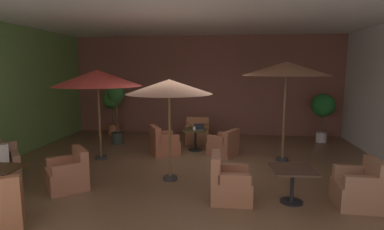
{
  "coord_description": "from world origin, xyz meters",
  "views": [
    {
      "loc": [
        0.99,
        -7.36,
        2.51
      ],
      "look_at": [
        0.0,
        0.45,
        1.33
      ],
      "focal_mm": 28.7,
      "sensor_mm": 36.0,
      "label": 1
    }
  ],
  "objects_px": {
    "armchair_front_left_south": "(224,146)",
    "open_laptop": "(199,128)",
    "armchair_front_left_north": "(197,133)",
    "armchair_front_right_north": "(359,189)",
    "armchair_front_right_east": "(229,184)",
    "potted_tree_left_corner": "(116,104)",
    "armchair_mid_center_north": "(0,169)",
    "cafe_table_front_left": "(195,135)",
    "cafe_table_mid_center": "(3,176)",
    "armchair_mid_center_west": "(69,174)",
    "cafe_table_front_right": "(293,177)",
    "iced_drink_cup": "(194,128)",
    "patio_umbrella_center_beige": "(286,69)",
    "potted_tree_mid_left": "(323,108)",
    "patio_umbrella_near_wall": "(169,88)",
    "armchair_front_left_east": "(163,143)",
    "patio_umbrella_tall_red": "(98,78)",
    "potted_tree_mid_right": "(113,104)"
  },
  "relations": [
    {
      "from": "cafe_table_front_right",
      "to": "cafe_table_mid_center",
      "type": "height_order",
      "value": "same"
    },
    {
      "from": "patio_umbrella_near_wall",
      "to": "armchair_front_left_south",
      "type": "bearing_deg",
      "value": 60.92
    },
    {
      "from": "patio_umbrella_center_beige",
      "to": "patio_umbrella_near_wall",
      "type": "bearing_deg",
      "value": -146.67
    },
    {
      "from": "cafe_table_mid_center",
      "to": "patio_umbrella_tall_red",
      "type": "xyz_separation_m",
      "value": [
        0.66,
        2.9,
        1.75
      ]
    },
    {
      "from": "cafe_table_mid_center",
      "to": "armchair_front_right_north",
      "type": "bearing_deg",
      "value": 5.16
    },
    {
      "from": "armchair_mid_center_north",
      "to": "armchair_mid_center_west",
      "type": "distance_m",
      "value": 1.69
    },
    {
      "from": "cafe_table_front_right",
      "to": "armchair_front_left_south",
      "type": "bearing_deg",
      "value": 114.06
    },
    {
      "from": "armchair_front_right_east",
      "to": "potted_tree_left_corner",
      "type": "relative_size",
      "value": 0.45
    },
    {
      "from": "armchair_front_right_east",
      "to": "armchair_mid_center_west",
      "type": "height_order",
      "value": "armchair_front_right_east"
    },
    {
      "from": "patio_umbrella_tall_red",
      "to": "armchair_mid_center_west",
      "type": "bearing_deg",
      "value": -83.91
    },
    {
      "from": "armchair_front_right_north",
      "to": "armchair_front_right_east",
      "type": "bearing_deg",
      "value": -179.58
    },
    {
      "from": "armchair_front_left_north",
      "to": "open_laptop",
      "type": "distance_m",
      "value": 1.14
    },
    {
      "from": "armchair_front_left_east",
      "to": "cafe_table_front_right",
      "type": "bearing_deg",
      "value": -43.89
    },
    {
      "from": "cafe_table_front_right",
      "to": "iced_drink_cup",
      "type": "relative_size",
      "value": 7.52
    },
    {
      "from": "cafe_table_front_left",
      "to": "iced_drink_cup",
      "type": "height_order",
      "value": "iced_drink_cup"
    },
    {
      "from": "potted_tree_left_corner",
      "to": "iced_drink_cup",
      "type": "distance_m",
      "value": 2.84
    },
    {
      "from": "armchair_front_left_north",
      "to": "armchair_front_right_north",
      "type": "relative_size",
      "value": 0.95
    },
    {
      "from": "potted_tree_left_corner",
      "to": "armchair_mid_center_north",
      "type": "bearing_deg",
      "value": -108.4
    },
    {
      "from": "potted_tree_mid_left",
      "to": "open_laptop",
      "type": "bearing_deg",
      "value": -157.79
    },
    {
      "from": "patio_umbrella_near_wall",
      "to": "potted_tree_mid_left",
      "type": "bearing_deg",
      "value": 43.56
    },
    {
      "from": "armchair_mid_center_west",
      "to": "potted_tree_left_corner",
      "type": "relative_size",
      "value": 0.53
    },
    {
      "from": "cafe_table_mid_center",
      "to": "patio_umbrella_near_wall",
      "type": "relative_size",
      "value": 0.29
    },
    {
      "from": "armchair_front_right_east",
      "to": "armchair_front_left_north",
      "type": "bearing_deg",
      "value": 103.5
    },
    {
      "from": "cafe_table_front_left",
      "to": "cafe_table_mid_center",
      "type": "xyz_separation_m",
      "value": [
        -3.2,
        -4.15,
        0.02
      ]
    },
    {
      "from": "armchair_mid_center_north",
      "to": "iced_drink_cup",
      "type": "xyz_separation_m",
      "value": [
        3.96,
        3.17,
        0.4
      ]
    },
    {
      "from": "armchair_front_right_north",
      "to": "patio_umbrella_near_wall",
      "type": "distance_m",
      "value": 4.22
    },
    {
      "from": "patio_umbrella_near_wall",
      "to": "potted_tree_left_corner",
      "type": "bearing_deg",
      "value": 127.77
    },
    {
      "from": "armchair_mid_center_north",
      "to": "armchair_mid_center_west",
      "type": "bearing_deg",
      "value": -3.66
    },
    {
      "from": "armchair_front_left_north",
      "to": "potted_tree_left_corner",
      "type": "height_order",
      "value": "potted_tree_left_corner"
    },
    {
      "from": "cafe_table_front_right",
      "to": "patio_umbrella_center_beige",
      "type": "height_order",
      "value": "patio_umbrella_center_beige"
    },
    {
      "from": "armchair_front_right_north",
      "to": "potted_tree_mid_left",
      "type": "bearing_deg",
      "value": 81.49
    },
    {
      "from": "cafe_table_front_left",
      "to": "armchair_mid_center_west",
      "type": "xyz_separation_m",
      "value": [
        -2.31,
        -3.4,
        -0.18
      ]
    },
    {
      "from": "cafe_table_front_left",
      "to": "armchair_front_right_east",
      "type": "bearing_deg",
      "value": -73.57
    },
    {
      "from": "patio_umbrella_near_wall",
      "to": "potted_tree_mid_right",
      "type": "relative_size",
      "value": 1.31
    },
    {
      "from": "patio_umbrella_center_beige",
      "to": "armchair_front_right_north",
      "type": "bearing_deg",
      "value": -71.6
    },
    {
      "from": "armchair_front_right_north",
      "to": "patio_umbrella_center_beige",
      "type": "xyz_separation_m",
      "value": [
        -0.92,
        2.77,
        2.17
      ]
    },
    {
      "from": "armchair_mid_center_north",
      "to": "patio_umbrella_near_wall",
      "type": "relative_size",
      "value": 0.46
    },
    {
      "from": "armchair_front_left_north",
      "to": "cafe_table_front_right",
      "type": "bearing_deg",
      "value": -63.27
    },
    {
      "from": "armchair_front_left_east",
      "to": "cafe_table_mid_center",
      "type": "xyz_separation_m",
      "value": [
        -2.28,
        -3.66,
        0.2
      ]
    },
    {
      "from": "armchair_front_left_south",
      "to": "open_laptop",
      "type": "distance_m",
      "value": 1.01
    },
    {
      "from": "armchair_front_right_north",
      "to": "armchair_mid_center_west",
      "type": "distance_m",
      "value": 5.74
    },
    {
      "from": "armchair_front_right_north",
      "to": "patio_umbrella_tall_red",
      "type": "xyz_separation_m",
      "value": [
        -5.97,
        2.3,
        1.92
      ]
    },
    {
      "from": "cafe_table_front_right",
      "to": "armchair_front_right_east",
      "type": "relative_size",
      "value": 0.9
    },
    {
      "from": "cafe_table_front_right",
      "to": "patio_umbrella_tall_red",
      "type": "xyz_separation_m",
      "value": [
        -4.78,
        2.27,
        1.75
      ]
    },
    {
      "from": "armchair_front_left_east",
      "to": "cafe_table_mid_center",
      "type": "distance_m",
      "value": 4.32
    },
    {
      "from": "cafe_table_mid_center",
      "to": "patio_umbrella_tall_red",
      "type": "distance_m",
      "value": 3.45
    },
    {
      "from": "cafe_table_front_right",
      "to": "iced_drink_cup",
      "type": "xyz_separation_m",
      "value": [
        -2.27,
        3.41,
        0.21
      ]
    },
    {
      "from": "open_laptop",
      "to": "patio_umbrella_tall_red",
      "type": "bearing_deg",
      "value": -155.1
    },
    {
      "from": "potted_tree_mid_left",
      "to": "iced_drink_cup",
      "type": "xyz_separation_m",
      "value": [
        -4.23,
        -1.77,
        -0.47
      ]
    },
    {
      "from": "cafe_table_front_left",
      "to": "potted_tree_mid_left",
      "type": "relative_size",
      "value": 0.42
    }
  ]
}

